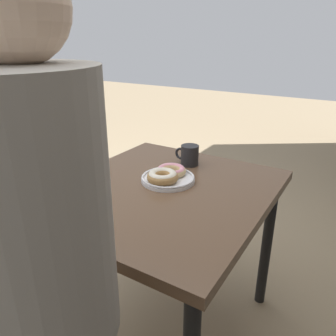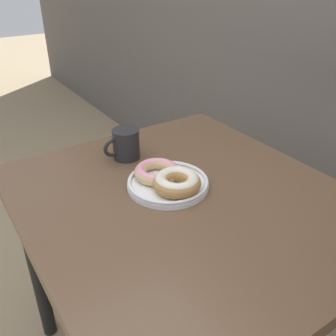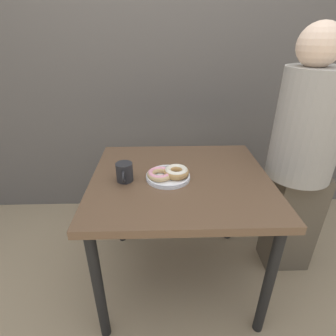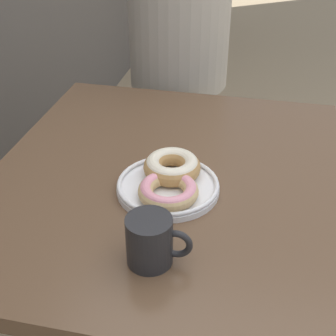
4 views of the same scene
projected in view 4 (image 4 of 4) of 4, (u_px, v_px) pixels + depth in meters
name	position (u px, v px, depth m)	size (l,w,h in m)	color
dining_table	(168.00, 204.00, 1.14)	(0.92, 0.83, 0.74)	brown
donut_plate	(170.00, 180.00, 1.02)	(0.25, 0.23, 0.06)	white
coffee_mug	(151.00, 240.00, 0.83)	(0.08, 0.12, 0.10)	#232326
person_figure	(179.00, 51.00, 1.64)	(0.36, 0.34, 1.46)	brown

